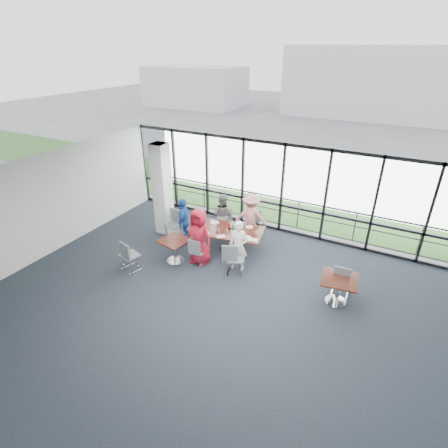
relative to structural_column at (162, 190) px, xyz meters
The scene contains 41 objects.
floor 4.96m from the structural_column, 39.81° to the right, with size 12.00×10.00×0.02m, color black.
ceiling 4.95m from the structural_column, 39.81° to the right, with size 12.00×10.00×0.04m, color silver.
wall_left 3.84m from the structural_column, 128.66° to the right, with size 0.10×10.00×3.20m, color silver.
curtain_wall_back 4.12m from the structural_column, 29.05° to the left, with size 12.00×0.10×3.20m, color white.
structural_column is the anchor object (origin of this frame).
apron 8.04m from the structural_column, 62.78° to the left, with size 80.00×70.00×0.02m, color slate.
grass_strip 6.36m from the structural_column, 54.25° to the left, with size 80.00×5.00×0.01m, color #31591F.
hangar_main 30.01m from the structural_column, 75.31° to the left, with size 24.00×10.00×6.00m, color silver.
hangar_aux 28.85m from the structural_column, 119.94° to the left, with size 10.00×6.00×4.00m, color silver.
guard_rail 4.57m from the structural_column, 35.84° to the left, with size 0.06×0.06×12.00m, color #2D2D33.
main_table 2.79m from the structural_column, ahead, with size 2.39×1.59×0.75m.
side_table_left 2.29m from the structural_column, 45.01° to the right, with size 0.94×0.94×0.75m.
side_table_right 6.48m from the structural_column, ahead, with size 1.00×1.00×0.75m.
diner_near_left 2.55m from the structural_column, 27.99° to the right, with size 0.88×0.57×1.79m, color #AA1527.
diner_near_right 3.58m from the structural_column, 15.17° to the right, with size 0.57×0.42×1.56m, color white.
diner_far_left 2.24m from the structural_column, 20.52° to the left, with size 0.75×0.46×1.55m, color slate.
diner_far_right 3.17m from the structural_column, 17.68° to the left, with size 1.08×0.56×1.67m, color #E18183.
diner_end 1.37m from the structural_column, 18.19° to the right, with size 0.95×0.52×1.61m, color #2251A9.
chair_main_nl 2.75m from the structural_column, 29.66° to the right, with size 0.43×0.43×0.87m, color slate, non-canonical shape.
chair_main_nr 3.75m from the structural_column, 18.97° to the right, with size 0.48×0.48×0.98m, color slate, non-canonical shape.
chair_main_fl 2.43m from the structural_column, 26.20° to the left, with size 0.41×0.41×0.84m, color slate, non-canonical shape.
chair_main_fr 3.24m from the structural_column, 20.01° to the left, with size 0.45×0.45×0.93m, color slate, non-canonical shape.
chair_main_end 1.53m from the structural_column, 24.90° to the right, with size 0.44×0.44×0.90m, color slate, non-canonical shape.
chair_spare_la 2.77m from the structural_column, 77.26° to the right, with size 0.49×0.49×1.00m, color slate, non-canonical shape.
chair_spare_lb 1.26m from the structural_column, 25.05° to the right, with size 0.47×0.47×0.96m, color slate, non-canonical shape.
chair_spare_r 6.47m from the structural_column, ahead, with size 0.46×0.46×0.94m, color slate, non-canonical shape.
plate_nl 2.35m from the structural_column, 17.14° to the right, with size 0.25×0.25×0.01m, color white.
plate_nr 3.48m from the structural_column, ahead, with size 0.27×0.27×0.01m, color white.
plate_fl 2.15m from the structural_column, ahead, with size 0.29×0.29×0.01m, color white.
plate_fr 3.26m from the structural_column, ahead, with size 0.25×0.25×0.01m, color white.
plate_end 1.95m from the structural_column, 10.87° to the right, with size 0.24×0.24×0.01m, color white.
tumbler_a 2.55m from the structural_column, 11.00° to the right, with size 0.08×0.08×0.15m, color white.
tumbler_b 3.07m from the structural_column, ahead, with size 0.07×0.07×0.15m, color white.
tumbler_c 2.78m from the structural_column, ahead, with size 0.07×0.07×0.14m, color white.
tumbler_d 2.13m from the structural_column, 11.44° to the right, with size 0.08×0.08×0.15m, color white.
menu_a 2.80m from the structural_column, 12.89° to the right, with size 0.28×0.19×0.00m, color white.
menu_b 3.67m from the structural_column, ahead, with size 0.31×0.21×0.00m, color white.
menu_c 2.85m from the structural_column, ahead, with size 0.28×0.20×0.00m, color white.
condiment_caddy 2.74m from the structural_column, ahead, with size 0.10×0.07×0.04m, color black.
ketchup_bottle 2.70m from the structural_column, ahead, with size 0.06×0.06×0.18m, color #AD150A.
green_bottle 2.84m from the structural_column, ahead, with size 0.05×0.05×0.20m, color #267532.
Camera 1 is at (3.51, -5.86, 6.04)m, focal length 28.00 mm.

